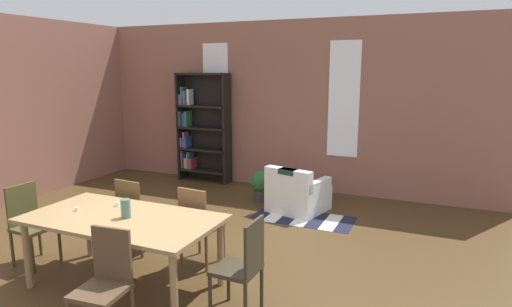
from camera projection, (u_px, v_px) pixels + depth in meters
The scene contains 17 objects.
ground_plane at pixel (141, 276), 4.86m from camera, with size 10.71×10.71×0.00m, color #49351C.
back_wall_brick at pixel (277, 106), 8.31m from camera, with size 8.37×0.12×3.14m, color #915B4C.
window_pane_0 at pixel (216, 96), 8.72m from camera, with size 0.55×0.02×2.04m, color white.
window_pane_1 at pixel (344, 100), 7.71m from camera, with size 0.55×0.02×2.04m, color white.
dining_table at pixel (122, 224), 4.52m from camera, with size 2.03×1.06×0.77m.
vase_on_table at pixel (126, 208), 4.46m from camera, with size 0.10×0.10×0.20m, color #4C7266.
tealight_candle_0 at pixel (117, 204), 4.84m from camera, with size 0.04×0.04×0.04m, color silver.
tealight_candle_1 at pixel (77, 209), 4.69m from camera, with size 0.04×0.04×0.04m, color silver.
dining_chair_far_right at pixel (198, 223), 5.06m from camera, with size 0.43×0.43×0.95m.
dining_chair_head_right at pixel (243, 264), 4.01m from camera, with size 0.40×0.40×0.95m.
dining_chair_near_right at pixel (105, 281), 3.70m from camera, with size 0.43×0.43×0.95m.
dining_chair_head_left at pixel (30, 222), 5.11m from camera, with size 0.42×0.42×0.95m.
dining_chair_far_left at pixel (135, 213), 5.42m from camera, with size 0.43×0.43×0.95m.
bookshelf_tall at pixel (201, 128), 8.79m from camera, with size 1.10×0.32×2.18m.
armchair_white at pixel (297, 194), 7.02m from camera, with size 0.96×0.96×0.75m.
potted_plant_by_shelf at pixel (262, 184), 7.55m from camera, with size 0.38×0.38×0.54m.
striped_rug at pixel (303, 218), 6.72m from camera, with size 1.54×0.73×0.01m.
Camera 1 is at (2.98, -3.60, 2.29)m, focal length 30.60 mm.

